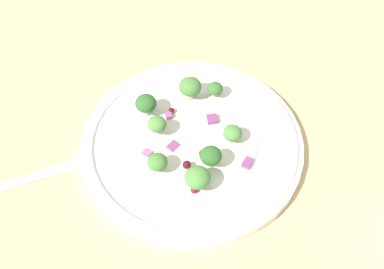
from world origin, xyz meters
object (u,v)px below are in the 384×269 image
at_px(broccoli_floret_0, 157,124).
at_px(fork, 39,175).
at_px(plate, 192,144).
at_px(broccoli_floret_1, 211,156).
at_px(broccoli_floret_2, 232,133).

height_order(broccoli_floret_0, fork, broccoli_floret_0).
distance_m(plate, broccoli_floret_0, 0.05).
distance_m(plate, broccoli_floret_1, 0.05).
bearing_deg(broccoli_floret_0, plate, 144.49).
height_order(broccoli_floret_1, fork, broccoli_floret_1).
bearing_deg(broccoli_floret_0, broccoli_floret_2, 153.46).
relative_size(broccoli_floret_1, fork, 0.14).
height_order(plate, broccoli_floret_1, broccoli_floret_1).
xyz_separation_m(broccoli_floret_1, broccoli_floret_2, (-0.04, -0.02, -0.01)).
xyz_separation_m(plate, fork, (0.18, -0.02, -0.01)).
height_order(plate, broccoli_floret_0, broccoli_floret_0).
distance_m(broccoli_floret_1, broccoli_floret_2, 0.04).
bearing_deg(broccoli_floret_2, fork, -9.65).
relative_size(plate, broccoli_floret_0, 11.67).
bearing_deg(broccoli_floret_0, broccoli_floret_1, 123.55).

